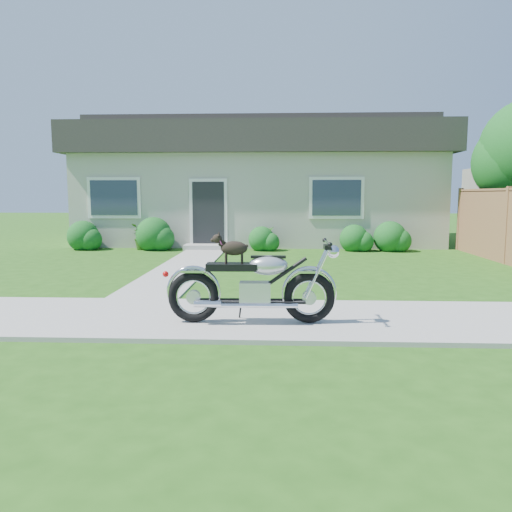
# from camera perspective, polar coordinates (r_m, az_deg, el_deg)

# --- Properties ---
(ground) EXTENTS (80.00, 80.00, 0.00)m
(ground) POSITION_cam_1_polar(r_m,az_deg,el_deg) (6.93, -3.49, -7.17)
(ground) COLOR #235114
(ground) RESTS_ON ground
(sidewalk) EXTENTS (24.00, 2.20, 0.04)m
(sidewalk) POSITION_cam_1_polar(r_m,az_deg,el_deg) (6.92, -3.49, -7.00)
(sidewalk) COLOR #9E9B93
(sidewalk) RESTS_ON ground
(walkway) EXTENTS (1.20, 8.00, 0.03)m
(walkway) POSITION_cam_1_polar(r_m,az_deg,el_deg) (12.01, -8.07, -1.10)
(walkway) COLOR #9E9B93
(walkway) RESTS_ON ground
(house) EXTENTS (12.60, 7.03, 4.50)m
(house) POSITION_cam_1_polar(r_m,az_deg,el_deg) (18.69, 0.42, 8.43)
(house) COLOR #B9B5A7
(house) RESTS_ON ground
(fence) EXTENTS (0.12, 6.62, 1.90)m
(fence) POSITION_cam_1_polar(r_m,az_deg,el_deg) (13.64, 26.80, 3.09)
(fence) COLOR #A07647
(fence) RESTS_ON ground
(shrub_row) EXTENTS (10.41, 1.10, 1.10)m
(shrub_row) POSITION_cam_1_polar(r_m,az_deg,el_deg) (15.30, -2.82, 2.21)
(shrub_row) COLOR #16561C
(shrub_row) RESTS_ON ground
(potted_plant_left) EXTENTS (0.76, 0.83, 0.81)m
(potted_plant_left) POSITION_cam_1_polar(r_m,az_deg,el_deg) (15.86, -12.84, 2.17)
(potted_plant_left) COLOR #244C14
(potted_plant_left) RESTS_ON ground
(potted_plant_right) EXTENTS (0.53, 0.53, 0.72)m
(potted_plant_right) POSITION_cam_1_polar(r_m,az_deg,el_deg) (15.29, 1.45, 2.01)
(potted_plant_right) COLOR #225E19
(potted_plant_right) RESTS_ON ground
(motorcycle_with_dog) EXTENTS (2.22, 0.60, 1.15)m
(motorcycle_with_dog) POSITION_cam_1_polar(r_m,az_deg,el_deg) (6.45, -0.18, -3.24)
(motorcycle_with_dog) COLOR black
(motorcycle_with_dog) RESTS_ON sidewalk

